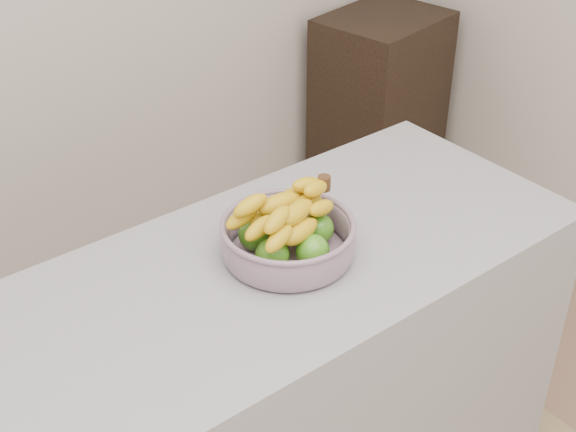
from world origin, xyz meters
The scene contains 2 objects.
cabinet centered at (1.65, 1.78, 0.43)m, with size 0.48×0.38×0.86m, color black.
fruit_bowl centered at (0.34, 0.73, 0.95)m, with size 0.29×0.29×0.15m.
Camera 1 is at (-0.52, -0.36, 1.90)m, focal length 50.00 mm.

